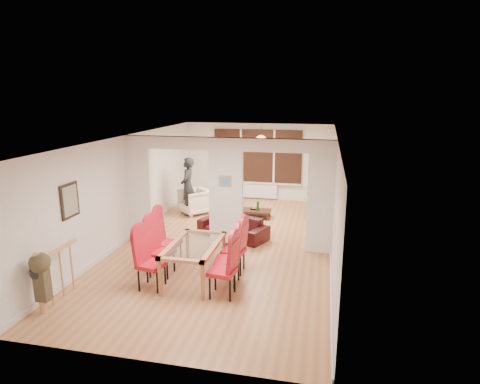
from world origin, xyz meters
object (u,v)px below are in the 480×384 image
(dining_chair_rc, at_px, (234,247))
(dining_chair_la, at_px, (151,260))
(dining_chair_lb, at_px, (161,249))
(coffee_table, at_px, (253,213))
(television, at_px, (314,207))
(armchair, at_px, (195,201))
(dining_chair_lc, at_px, (168,240))
(bottle, at_px, (258,206))
(person, at_px, (188,186))
(bowl, at_px, (253,209))
(sofa, at_px, (233,227))
(dining_chair_ra, at_px, (222,267))
(dining_chair_rb, at_px, (227,256))
(dining_table, at_px, (194,262))

(dining_chair_rc, bearing_deg, dining_chair_la, -134.68)
(dining_chair_lb, bearing_deg, coffee_table, 88.14)
(television, xyz_separation_m, coffee_table, (-1.74, -0.38, -0.19))
(dining_chair_lb, xyz_separation_m, coffee_table, (1.13, 4.19, -0.45))
(armchair, height_order, television, armchair)
(dining_chair_lc, height_order, dining_chair_rc, dining_chair_lc)
(television, bearing_deg, dining_chair_lb, 133.49)
(armchair, distance_m, coffee_table, 1.84)
(dining_chair_lc, xyz_separation_m, bottle, (1.30, 3.68, -0.20))
(person, xyz_separation_m, bowl, (1.97, 0.14, -0.61))
(sofa, distance_m, bottle, 1.71)
(dining_chair_lc, bearing_deg, coffee_table, 74.84)
(dining_chair_ra, height_order, bowl, dining_chair_ra)
(television, bearing_deg, dining_chair_rb, 148.02)
(dining_chair_ra, relative_size, bowl, 5.41)
(dining_table, xyz_separation_m, dining_chair_lb, (-0.72, 0.08, 0.18))
(dining_chair_rb, xyz_separation_m, bottle, (-0.11, 4.24, -0.18))
(dining_chair_lb, distance_m, bottle, 4.32)
(dining_chair_la, distance_m, dining_chair_rc, 1.69)
(dining_chair_rc, xyz_separation_m, coffee_table, (-0.26, 3.75, -0.42))
(dining_chair_rb, bearing_deg, dining_table, 170.16)
(person, bearing_deg, sofa, 44.02)
(television, xyz_separation_m, bottle, (-1.60, -0.44, 0.08))
(dining_table, distance_m, bottle, 4.24)
(dining_chair_rc, distance_m, armchair, 4.33)
(sofa, bearing_deg, bottle, 101.97)
(bowl, bearing_deg, dining_table, -95.33)
(dining_chair_ra, distance_m, coffee_table, 4.81)
(dining_chair_lc, height_order, dining_chair_ra, dining_chair_lc)
(person, relative_size, television, 1.65)
(dining_chair_rc, bearing_deg, dining_chair_rb, -82.33)
(dining_chair_lb, distance_m, dining_chair_lc, 0.45)
(dining_chair_rb, distance_m, coffee_table, 4.33)
(dining_chair_rc, bearing_deg, dining_chair_ra, -80.20)
(dining_chair_rc, bearing_deg, armchair, 127.34)
(dining_chair_ra, distance_m, dining_chair_rb, 0.48)
(bottle, xyz_separation_m, bowl, (-0.15, 0.10, -0.12))
(dining_chair_rb, bearing_deg, coffee_table, 86.72)
(dining_table, xyz_separation_m, coffee_table, (0.41, 4.27, -0.26))
(dining_chair_ra, bearing_deg, bottle, 99.54)
(dining_chair_lb, height_order, dining_chair_rc, dining_chair_lb)
(armchair, distance_m, bottle, 1.97)
(armchair, xyz_separation_m, television, (3.57, 0.35, -0.07))
(armchair, height_order, bowl, armchair)
(dining_table, relative_size, dining_chair_rb, 1.44)
(dining_chair_lc, relative_size, sofa, 0.63)
(dining_chair_lb, relative_size, coffee_table, 1.11)
(dining_chair_lb, bearing_deg, bowl, 88.36)
(dining_table, bearing_deg, armchair, 108.21)
(dining_chair_ra, bearing_deg, dining_chair_lb, 165.09)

